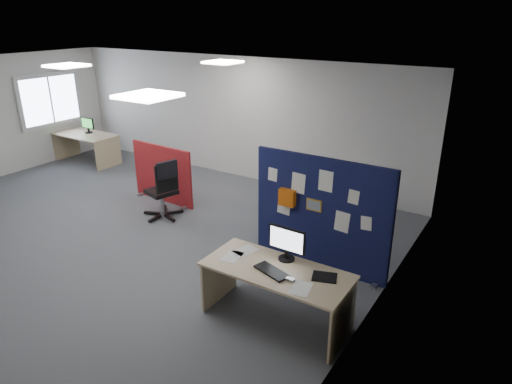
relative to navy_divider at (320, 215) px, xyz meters
The scene contains 17 objects.
floor 3.64m from the navy_divider, 168.15° to the right, with size 9.00×9.00×0.00m, color #55585D.
ceiling 3.99m from the navy_divider, 168.15° to the right, with size 9.00×7.00×0.02m, color white.
wall_back 4.46m from the navy_divider, 141.33° to the left, with size 9.00×0.02×2.70m, color silver.
wall_right 1.36m from the navy_divider, 35.08° to the right, with size 0.02×7.00×2.70m, color silver.
window 8.03m from the navy_divider, behind, with size 0.06×1.70×1.30m.
ceiling_lights 3.62m from the navy_divider, behind, with size 4.10×4.10×0.04m.
navy_divider is the anchor object (origin of this frame).
main_desk 1.43m from the navy_divider, 85.28° to the right, with size 1.78×0.79×0.73m.
monitor_main 1.18m from the navy_divider, 85.14° to the right, with size 0.49×0.20×0.43m.
keyboard 1.54m from the navy_divider, 86.29° to the right, with size 0.45×0.18×0.03m, color black.
mouse 1.62m from the navy_divider, 76.82° to the right, with size 0.10×0.06×0.03m, color gray.
paper_tray 1.47m from the navy_divider, 62.75° to the right, with size 0.28×0.22×0.01m, color black.
red_divider 3.80m from the navy_divider, 169.47° to the left, with size 1.54×0.30×1.15m.
second_desk 7.33m from the navy_divider, 167.34° to the left, with size 1.66×0.83×0.73m.
monitor_second 7.35m from the navy_divider, 166.69° to the left, with size 0.42×0.19×0.38m.
office_chair 3.12m from the navy_divider, behind, with size 0.75×0.72×1.12m.
desk_papers 1.47m from the navy_divider, 95.35° to the right, with size 1.30×0.73×0.00m.
Camera 1 is at (5.88, -4.80, 3.57)m, focal length 32.00 mm.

